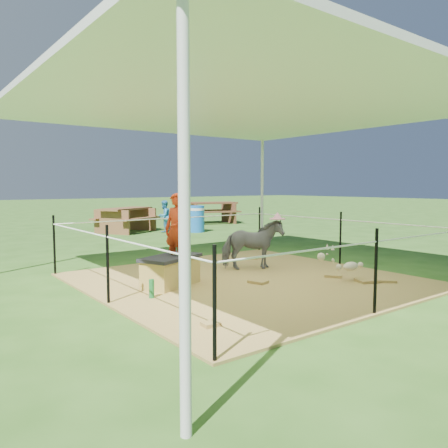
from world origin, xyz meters
TOP-DOWN VIEW (x-y plane):
  - ground at (0.00, 0.00)m, footprint 90.00×90.00m
  - hay_patch at (0.00, 0.00)m, footprint 4.60×4.60m
  - canopy_tent at (0.00, 0.00)m, footprint 6.30×6.30m
  - rope_fence at (0.00, -0.00)m, footprint 4.54×4.54m
  - straw_bale at (-1.16, 0.34)m, footprint 0.98×0.74m
  - dark_cloth at (-1.16, 0.34)m, footprint 1.05×0.81m
  - woman at (-1.06, 0.34)m, footprint 0.38×0.45m
  - green_bottle at (-1.71, -0.11)m, footprint 0.09×0.09m
  - pony at (0.59, 0.57)m, footprint 1.13×0.85m
  - pink_hat at (0.59, 0.57)m, footprint 0.27×0.27m
  - foal at (1.20, -1.02)m, footprint 0.96×0.61m
  - trash_barrel at (3.36, 6.55)m, footprint 0.65×0.65m
  - picnic_table_near at (1.57, 7.88)m, footprint 2.29×2.09m
  - picnic_table_far at (5.62, 8.94)m, footprint 2.32×1.92m
  - distant_person at (2.54, 7.13)m, footprint 0.60×0.54m

SIDE VIEW (x-z plane):
  - ground at x=0.00m, z-range 0.00..0.00m
  - hay_patch at x=0.00m, z-range 0.00..0.03m
  - green_bottle at x=-1.71m, z-range 0.03..0.27m
  - straw_bale at x=-1.16m, z-range 0.03..0.42m
  - foal at x=1.20m, z-range 0.03..0.53m
  - picnic_table_near at x=1.57m, z-range 0.00..0.78m
  - picnic_table_far at x=5.62m, z-range 0.00..0.84m
  - trash_barrel at x=3.36m, z-range 0.00..0.84m
  - dark_cloth at x=-1.16m, z-range 0.42..0.47m
  - pony at x=0.59m, z-range 0.03..0.90m
  - distant_person at x=2.54m, z-range 0.00..1.02m
  - rope_fence at x=0.00m, z-range 0.14..1.14m
  - woman at x=-1.06m, z-range 0.42..1.47m
  - pink_hat at x=0.59m, z-range 0.90..1.03m
  - canopy_tent at x=0.00m, z-range 1.24..4.14m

